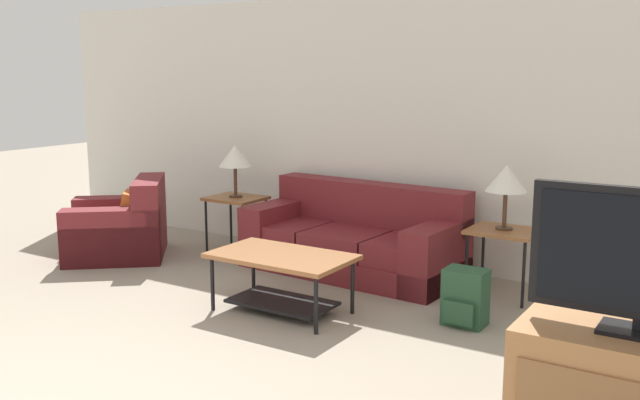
{
  "coord_description": "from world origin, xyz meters",
  "views": [
    {
      "loc": [
        3.18,
        -1.77,
        1.89
      ],
      "look_at": [
        -0.01,
        3.25,
        0.8
      ],
      "focal_mm": 40.0,
      "sensor_mm": 36.0,
      "label": 1
    }
  ],
  "objects_px": {
    "couch": "(355,241)",
    "side_table_left": "(236,203)",
    "armchair": "(121,229)",
    "table_lamp_left": "(235,157)",
    "table_lamp_right": "(506,179)",
    "coffee_table": "(282,269)",
    "backpack": "(465,298)",
    "side_table_right": "(504,236)"
  },
  "relations": [
    {
      "from": "table_lamp_right",
      "to": "backpack",
      "type": "height_order",
      "value": "table_lamp_right"
    },
    {
      "from": "side_table_right",
      "to": "table_lamp_left",
      "type": "distance_m",
      "value": 2.89
    },
    {
      "from": "armchair",
      "to": "table_lamp_left",
      "type": "height_order",
      "value": "table_lamp_left"
    },
    {
      "from": "couch",
      "to": "armchair",
      "type": "relative_size",
      "value": 1.59
    },
    {
      "from": "coffee_table",
      "to": "table_lamp_right",
      "type": "relative_size",
      "value": 2.03
    },
    {
      "from": "coffee_table",
      "to": "backpack",
      "type": "distance_m",
      "value": 1.42
    },
    {
      "from": "coffee_table",
      "to": "backpack",
      "type": "relative_size",
      "value": 2.54
    },
    {
      "from": "couch",
      "to": "side_table_right",
      "type": "bearing_deg",
      "value": 0.13
    },
    {
      "from": "table_lamp_left",
      "to": "table_lamp_right",
      "type": "relative_size",
      "value": 1.0
    },
    {
      "from": "table_lamp_right",
      "to": "backpack",
      "type": "bearing_deg",
      "value": -90.89
    },
    {
      "from": "couch",
      "to": "table_lamp_right",
      "type": "height_order",
      "value": "table_lamp_right"
    },
    {
      "from": "table_lamp_left",
      "to": "side_table_right",
      "type": "bearing_deg",
      "value": 0.0
    },
    {
      "from": "armchair",
      "to": "coffee_table",
      "type": "height_order",
      "value": "armchair"
    },
    {
      "from": "side_table_left",
      "to": "table_lamp_right",
      "type": "relative_size",
      "value": 1.08
    },
    {
      "from": "side_table_left",
      "to": "side_table_right",
      "type": "bearing_deg",
      "value": 0.0
    },
    {
      "from": "side_table_left",
      "to": "couch",
      "type": "bearing_deg",
      "value": -0.13
    },
    {
      "from": "table_lamp_right",
      "to": "couch",
      "type": "bearing_deg",
      "value": -179.87
    },
    {
      "from": "table_lamp_right",
      "to": "side_table_right",
      "type": "bearing_deg",
      "value": 63.43
    },
    {
      "from": "table_lamp_right",
      "to": "table_lamp_left",
      "type": "bearing_deg",
      "value": 180.0
    },
    {
      "from": "coffee_table",
      "to": "table_lamp_left",
      "type": "relative_size",
      "value": 2.03
    },
    {
      "from": "armchair",
      "to": "side_table_left",
      "type": "height_order",
      "value": "armchair"
    },
    {
      "from": "side_table_left",
      "to": "table_lamp_left",
      "type": "xyz_separation_m",
      "value": [
        -0.0,
        -0.0,
        0.48
      ]
    },
    {
      "from": "armchair",
      "to": "backpack",
      "type": "height_order",
      "value": "armchair"
    },
    {
      "from": "side_table_right",
      "to": "table_lamp_right",
      "type": "relative_size",
      "value": 1.08
    },
    {
      "from": "couch",
      "to": "backpack",
      "type": "distance_m",
      "value": 1.63
    },
    {
      "from": "table_lamp_left",
      "to": "table_lamp_right",
      "type": "bearing_deg",
      "value": 0.0
    },
    {
      "from": "table_lamp_left",
      "to": "side_table_left",
      "type": "bearing_deg",
      "value": 63.43
    },
    {
      "from": "side_table_left",
      "to": "armchair",
      "type": "bearing_deg",
      "value": -137.53
    },
    {
      "from": "side_table_left",
      "to": "table_lamp_left",
      "type": "relative_size",
      "value": 1.08
    },
    {
      "from": "coffee_table",
      "to": "side_table_right",
      "type": "relative_size",
      "value": 1.88
    },
    {
      "from": "couch",
      "to": "coffee_table",
      "type": "relative_size",
      "value": 1.91
    },
    {
      "from": "side_table_right",
      "to": "table_lamp_left",
      "type": "relative_size",
      "value": 1.08
    },
    {
      "from": "side_table_right",
      "to": "side_table_left",
      "type": "bearing_deg",
      "value": 180.0
    },
    {
      "from": "coffee_table",
      "to": "table_lamp_left",
      "type": "xyz_separation_m",
      "value": [
        -1.51,
        1.31,
        0.65
      ]
    },
    {
      "from": "table_lamp_right",
      "to": "coffee_table",
      "type": "bearing_deg",
      "value": -135.69
    },
    {
      "from": "side_table_left",
      "to": "table_lamp_right",
      "type": "distance_m",
      "value": 2.89
    },
    {
      "from": "couch",
      "to": "coffee_table",
      "type": "bearing_deg",
      "value": -86.27
    },
    {
      "from": "couch",
      "to": "side_table_left",
      "type": "relative_size",
      "value": 3.6
    },
    {
      "from": "coffee_table",
      "to": "side_table_right",
      "type": "bearing_deg",
      "value": 44.31
    },
    {
      "from": "backpack",
      "to": "couch",
      "type": "bearing_deg",
      "value": 150.16
    },
    {
      "from": "side_table_right",
      "to": "backpack",
      "type": "height_order",
      "value": "side_table_right"
    },
    {
      "from": "couch",
      "to": "side_table_left",
      "type": "bearing_deg",
      "value": 179.87
    }
  ]
}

